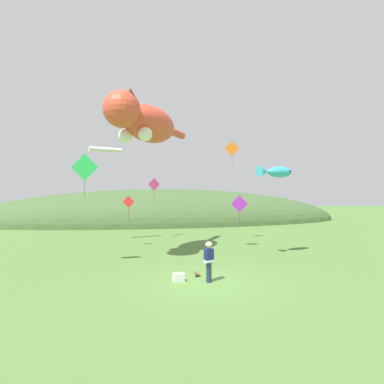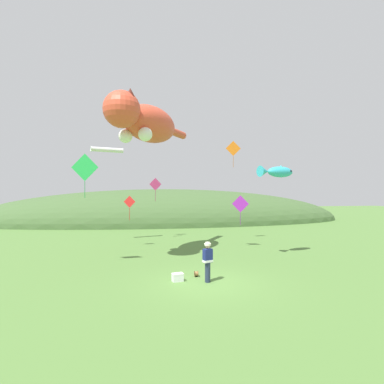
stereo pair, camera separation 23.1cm
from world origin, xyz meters
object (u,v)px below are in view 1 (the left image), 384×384
kite_diamond_orange (232,149)px  kite_tube_streamer (105,150)px  kite_diamond_green (85,167)px  kite_fish_windsock (276,172)px  kite_diamond_violet (239,204)px  kite_diamond_white (127,111)px  picnic_cooler (179,277)px  festival_attendant (209,261)px  kite_spool (197,274)px  kite_giant_cat (144,122)px  kite_diamond_red (129,202)px  kite_diamond_pink (154,184)px

kite_diamond_orange → kite_tube_streamer: bearing=172.8°
kite_diamond_green → kite_diamond_orange: 12.13m
kite_fish_windsock → kite_diamond_violet: bearing=112.3°
kite_diamond_orange → kite_diamond_white: 8.80m
picnic_cooler → festival_attendant: bearing=-14.6°
picnic_cooler → kite_fish_windsock: (6.63, 4.13, 5.06)m
kite_spool → kite_diamond_violet: 8.54m
kite_giant_cat → kite_diamond_orange: bearing=32.7°
picnic_cooler → kite_tube_streamer: (-4.37, 10.94, 7.10)m
kite_tube_streamer → festival_attendant: bearing=-63.3°
kite_giant_cat → kite_diamond_green: 4.69m
kite_spool → kite_diamond_green: (-5.57, 2.84, 5.16)m
kite_diamond_red → festival_attendant: bearing=-67.0°
kite_giant_cat → kite_fish_windsock: size_ratio=2.91×
festival_attendant → kite_giant_cat: kite_giant_cat is taller
kite_fish_windsock → festival_attendant: bearing=-140.0°
kite_fish_windsock → kite_diamond_red: bearing=153.7°
kite_spool → kite_fish_windsock: size_ratio=0.11×
festival_attendant → kite_diamond_orange: 12.67m
kite_diamond_violet → kite_giant_cat: bearing=-162.9°
kite_giant_cat → kite_tube_streamer: 6.51m
kite_fish_windsock → kite_diamond_pink: bearing=133.2°
festival_attendant → kite_diamond_white: size_ratio=0.86×
kite_spool → kite_diamond_red: (-3.46, 8.06, 3.10)m
kite_diamond_red → kite_giant_cat: bearing=-72.5°
kite_giant_cat → kite_tube_streamer: kite_giant_cat is taller
kite_fish_windsock → kite_diamond_green: (-11.25, -0.71, 0.06)m
kite_fish_windsock → kite_diamond_violet: size_ratio=1.24×
kite_diamond_pink → kite_tube_streamer: bearing=-167.7°
kite_diamond_white → kite_giant_cat: bearing=-77.0°
picnic_cooler → kite_fish_windsock: 9.31m
kite_spool → kite_fish_windsock: 8.42m
kite_tube_streamer → kite_diamond_green: 7.78m
kite_diamond_pink → kite_diamond_orange: (6.09, -2.08, 2.83)m
kite_fish_windsock → picnic_cooler: bearing=-148.1°
kite_diamond_pink → kite_diamond_orange: kite_diamond_orange is taller
kite_tube_streamer → kite_diamond_orange: kite_diamond_orange is taller
festival_attendant → kite_diamond_red: size_ratio=1.00×
kite_diamond_orange → kite_diamond_red: bearing=-172.6°
kite_fish_windsock → kite_diamond_violet: kite_fish_windsock is taller
festival_attendant → kite_diamond_red: bearing=113.0°
festival_attendant → picnic_cooler: 1.55m
festival_attendant → kite_spool: size_ratio=6.35×
kite_diamond_red → picnic_cooler: bearing=-73.8°
kite_fish_windsock → kite_diamond_pink: size_ratio=1.34×
kite_diamond_pink → festival_attendant: bearing=-81.3°
kite_diamond_red → kite_diamond_violet: bearing=-9.8°
kite_spool → kite_tube_streamer: (-5.32, 10.36, 7.14)m
kite_diamond_green → kite_diamond_orange: size_ratio=1.13×
picnic_cooler → kite_diamond_violet: kite_diamond_violet is taller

